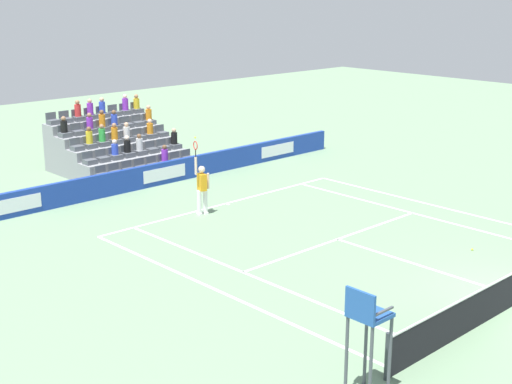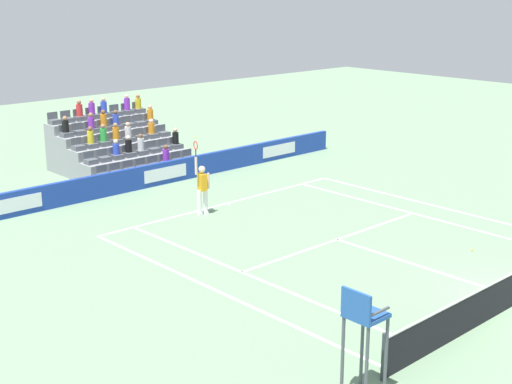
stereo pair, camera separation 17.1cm
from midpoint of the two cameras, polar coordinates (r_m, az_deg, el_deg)
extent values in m
cube|color=white|center=(27.46, -2.17, -0.90)|extent=(10.97, 0.10, 0.01)
cube|color=white|center=(23.77, 6.53, -3.68)|extent=(8.23, 0.10, 0.01)
cube|color=white|center=(21.97, 12.89, -5.65)|extent=(0.10, 6.40, 0.01)
cube|color=white|center=(20.69, -0.02, -6.60)|extent=(0.10, 11.89, 0.01)
cube|color=white|center=(26.64, 13.07, -1.84)|extent=(0.10, 11.89, 0.01)
cube|color=white|center=(19.85, -2.95, -7.61)|extent=(0.10, 11.89, 0.01)
cube|color=white|center=(27.75, 14.67, -1.24)|extent=(0.10, 11.89, 0.01)
cube|color=white|center=(27.39, -2.03, -0.94)|extent=(0.10, 0.20, 0.01)
cube|color=#193899|center=(30.30, -7.00, 1.49)|extent=(19.62, 0.20, 0.92)
cube|color=white|center=(34.34, 1.97, 3.30)|extent=(2.09, 0.01, 0.52)
cube|color=white|center=(30.21, -6.88, 1.45)|extent=(2.09, 0.01, 0.52)
cube|color=white|center=(27.05, -18.11, -0.95)|extent=(2.09, 0.01, 0.52)
cylinder|color=#33383D|center=(15.64, 10.20, -12.51)|extent=(0.10, 0.10, 1.07)
cylinder|color=white|center=(26.15, -3.76, -0.76)|extent=(0.16, 0.16, 0.90)
cylinder|color=white|center=(26.05, -4.23, -0.84)|extent=(0.16, 0.16, 0.90)
cube|color=white|center=(26.27, -3.74, -1.62)|extent=(0.17, 0.28, 0.08)
cube|color=white|center=(26.17, -4.21, -1.70)|extent=(0.17, 0.28, 0.08)
cube|color=orange|center=(25.90, -4.02, 0.79)|extent=(0.29, 0.40, 0.60)
sphere|color=beige|center=(25.78, -4.04, 1.78)|extent=(0.24, 0.24, 0.24)
cylinder|color=beige|center=(25.65, -4.49, 2.04)|extent=(0.09, 0.09, 0.62)
cylinder|color=beige|center=(25.94, -3.54, 0.87)|extent=(0.09, 0.09, 0.56)
cylinder|color=black|center=(25.55, -4.51, 3.02)|extent=(0.04, 0.04, 0.28)
torus|color=red|center=(25.49, -4.53, 3.64)|extent=(0.10, 0.31, 0.31)
sphere|color=#D1E533|center=(25.43, -4.54, 4.25)|extent=(0.07, 0.07, 0.07)
cylinder|color=#474C54|center=(15.28, 8.57, -11.78)|extent=(0.07, 0.07, 1.71)
cylinder|color=#474C54|center=(14.96, 10.40, -12.51)|extent=(0.07, 0.07, 1.71)
cylinder|color=#474C54|center=(14.86, 7.08, -12.56)|extent=(0.07, 0.07, 1.71)
cylinder|color=#474C54|center=(14.54, 8.93, -13.33)|extent=(0.07, 0.07, 1.71)
cube|color=#23519E|center=(14.51, 8.89, -9.42)|extent=(0.70, 0.70, 0.08)
cube|color=#23519E|center=(14.15, 8.13, -8.66)|extent=(0.06, 0.70, 0.55)
cube|color=#474C54|center=(14.61, 7.93, -8.41)|extent=(0.56, 0.05, 0.04)
cube|color=#474C54|center=(14.26, 9.94, -9.14)|extent=(0.56, 0.05, 0.04)
cube|color=gray|center=(31.21, -8.15, 1.39)|extent=(4.96, 0.95, 0.42)
cube|color=#545960|center=(32.38, -5.02, 2.58)|extent=(0.48, 0.44, 0.20)
cube|color=#545960|center=(32.48, -5.25, 3.07)|extent=(0.48, 0.04, 0.30)
cube|color=#545960|center=(32.02, -5.90, 2.41)|extent=(0.48, 0.44, 0.20)
cube|color=#545960|center=(32.12, -6.12, 2.90)|extent=(0.48, 0.04, 0.30)
cube|color=#545960|center=(31.66, -6.79, 2.23)|extent=(0.48, 0.44, 0.20)
cube|color=#545960|center=(31.76, -7.02, 2.73)|extent=(0.48, 0.04, 0.30)
cube|color=#545960|center=(31.31, -7.70, 2.04)|extent=(0.48, 0.44, 0.20)
cube|color=#545960|center=(31.41, -7.93, 2.55)|extent=(0.48, 0.04, 0.30)
cube|color=#545960|center=(30.97, -8.64, 1.85)|extent=(0.48, 0.44, 0.20)
cube|color=#545960|center=(31.07, -8.87, 2.36)|extent=(0.48, 0.04, 0.30)
cube|color=#545960|center=(30.64, -9.59, 1.66)|extent=(0.48, 0.44, 0.20)
cube|color=#545960|center=(30.74, -9.82, 2.17)|extent=(0.48, 0.04, 0.30)
cube|color=#545960|center=(30.31, -10.57, 1.46)|extent=(0.48, 0.44, 0.20)
cube|color=#545960|center=(30.42, -10.80, 1.98)|extent=(0.48, 0.04, 0.30)
cube|color=#545960|center=(30.00, -11.56, 1.25)|extent=(0.48, 0.44, 0.20)
cube|color=#545960|center=(30.10, -11.79, 1.78)|extent=(0.48, 0.04, 0.30)
cube|color=gray|center=(31.93, -9.14, 2.07)|extent=(4.96, 0.95, 0.84)
cube|color=#545960|center=(33.03, -6.06, 3.56)|extent=(0.48, 0.44, 0.20)
cube|color=#545960|center=(33.13, -6.28, 4.04)|extent=(0.48, 0.04, 0.30)
cube|color=#545960|center=(32.67, -6.93, 3.40)|extent=(0.48, 0.44, 0.20)
cube|color=#545960|center=(32.78, -7.15, 3.88)|extent=(0.48, 0.04, 0.30)
cube|color=#545960|center=(32.32, -7.81, 3.23)|extent=(0.48, 0.44, 0.20)
cube|color=#545960|center=(32.43, -8.03, 3.72)|extent=(0.48, 0.04, 0.30)
cube|color=#545960|center=(31.98, -8.72, 3.06)|extent=(0.48, 0.44, 0.20)
cube|color=#545960|center=(32.09, -8.94, 3.55)|extent=(0.48, 0.04, 0.30)
cube|color=#545960|center=(31.64, -9.65, 2.89)|extent=(0.48, 0.44, 0.20)
cube|color=#545960|center=(31.75, -9.87, 3.38)|extent=(0.48, 0.04, 0.30)
cube|color=#545960|center=(31.32, -10.59, 2.71)|extent=(0.48, 0.44, 0.20)
cube|color=#545960|center=(31.43, -10.81, 3.21)|extent=(0.48, 0.04, 0.30)
cube|color=#545960|center=(31.00, -11.56, 2.52)|extent=(0.48, 0.44, 0.20)
cube|color=#545960|center=(31.11, -11.77, 3.03)|extent=(0.48, 0.04, 0.30)
cube|color=#545960|center=(30.69, -12.54, 2.33)|extent=(0.48, 0.44, 0.20)
cube|color=#545960|center=(30.81, -12.76, 2.85)|extent=(0.48, 0.04, 0.30)
cube|color=gray|center=(32.65, -10.09, 2.71)|extent=(4.96, 0.95, 1.26)
cube|color=#545960|center=(33.69, -7.05, 4.50)|extent=(0.48, 0.44, 0.20)
cube|color=#545960|center=(33.81, -7.27, 4.97)|extent=(0.48, 0.04, 0.30)
cube|color=#545960|center=(33.34, -7.92, 4.35)|extent=(0.48, 0.44, 0.20)
cube|color=#545960|center=(33.46, -8.13, 4.82)|extent=(0.48, 0.04, 0.30)
cube|color=#545960|center=(33.00, -8.80, 4.20)|extent=(0.48, 0.44, 0.20)
cube|color=#545960|center=(33.11, -9.01, 4.67)|extent=(0.48, 0.04, 0.30)
cube|color=#545960|center=(32.66, -9.70, 4.04)|extent=(0.48, 0.44, 0.20)
cube|color=#545960|center=(32.78, -9.91, 4.52)|extent=(0.48, 0.04, 0.30)
cube|color=#545960|center=(32.34, -10.61, 3.88)|extent=(0.48, 0.44, 0.20)
cube|color=#545960|center=(32.45, -10.83, 4.36)|extent=(0.48, 0.04, 0.30)
cube|color=#545960|center=(32.02, -11.55, 3.71)|extent=(0.48, 0.44, 0.20)
cube|color=#545960|center=(32.14, -11.76, 4.20)|extent=(0.48, 0.04, 0.30)
cube|color=#545960|center=(31.71, -12.50, 3.54)|extent=(0.48, 0.44, 0.20)
cube|color=#545960|center=(31.83, -12.71, 4.03)|extent=(0.48, 0.04, 0.30)
cube|color=#545960|center=(31.41, -13.47, 3.36)|extent=(0.48, 0.44, 0.20)
cube|color=#545960|center=(31.53, -13.68, 3.86)|extent=(0.48, 0.04, 0.30)
cube|color=gray|center=(33.39, -11.00, 3.32)|extent=(4.96, 0.95, 1.68)
cube|color=#545960|center=(34.38, -8.01, 5.41)|extent=(0.48, 0.44, 0.20)
cube|color=#545960|center=(34.50, -8.22, 5.86)|extent=(0.48, 0.04, 0.30)
cube|color=#545960|center=(34.03, -8.87, 5.27)|extent=(0.48, 0.44, 0.20)
cube|color=#545960|center=(34.15, -9.08, 5.72)|extent=(0.48, 0.04, 0.30)
cube|color=#545960|center=(33.70, -9.74, 5.12)|extent=(0.48, 0.44, 0.20)
cube|color=#545960|center=(33.82, -9.95, 5.58)|extent=(0.48, 0.04, 0.30)
cube|color=#545960|center=(33.37, -10.63, 4.98)|extent=(0.48, 0.44, 0.20)
cube|color=#545960|center=(33.49, -10.84, 5.44)|extent=(0.48, 0.04, 0.30)
cube|color=#545960|center=(33.05, -11.54, 4.83)|extent=(0.48, 0.44, 0.20)
cube|color=#545960|center=(33.17, -11.75, 5.29)|extent=(0.48, 0.04, 0.30)
cube|color=#545960|center=(32.74, -12.46, 4.67)|extent=(0.48, 0.44, 0.20)
cube|color=#545960|center=(32.86, -12.67, 5.14)|extent=(0.48, 0.04, 0.30)
cube|color=#545960|center=(32.44, -13.41, 4.51)|extent=(0.48, 0.44, 0.20)
cube|color=#545960|center=(32.56, -13.61, 4.99)|extent=(0.48, 0.04, 0.30)
cube|color=#545960|center=(32.14, -14.36, 4.35)|extent=(0.48, 0.44, 0.20)
cube|color=#545960|center=(32.27, -14.57, 4.83)|extent=(0.48, 0.04, 0.30)
cube|color=gray|center=(34.15, -11.87, 3.90)|extent=(4.96, 0.95, 2.10)
cube|color=#545960|center=(35.08, -8.94, 6.27)|extent=(0.48, 0.44, 0.20)
cube|color=#545960|center=(35.20, -9.14, 6.71)|extent=(0.48, 0.04, 0.30)
cube|color=#545960|center=(34.74, -9.79, 6.14)|extent=(0.48, 0.44, 0.20)
cube|color=#545960|center=(34.87, -9.99, 6.59)|extent=(0.48, 0.04, 0.30)
cube|color=#545960|center=(34.41, -10.65, 6.01)|extent=(0.48, 0.44, 0.20)
cube|color=#545960|center=(34.54, -10.85, 6.46)|extent=(0.48, 0.04, 0.30)
cube|color=#545960|center=(34.09, -11.53, 5.87)|extent=(0.48, 0.44, 0.20)
cube|color=#545960|center=(34.22, -11.73, 6.32)|extent=(0.48, 0.04, 0.30)
cube|color=#545960|center=(33.78, -12.43, 5.73)|extent=(0.48, 0.44, 0.20)
cube|color=#545960|center=(33.91, -12.63, 6.19)|extent=(0.48, 0.04, 0.30)
cube|color=#545960|center=(33.48, -13.34, 5.59)|extent=(0.48, 0.44, 0.20)
cube|color=#545960|center=(33.61, -13.54, 6.05)|extent=(0.48, 0.04, 0.30)
cube|color=#545960|center=(33.18, -14.27, 5.44)|extent=(0.48, 0.44, 0.20)
cube|color=#545960|center=(33.31, -14.47, 5.90)|extent=(0.48, 0.04, 0.30)
cube|color=#545960|center=(32.89, -15.22, 5.29)|extent=(0.48, 0.44, 0.20)
cube|color=#545960|center=(33.03, -15.41, 5.75)|extent=(0.48, 0.04, 0.30)
cylinder|color=white|center=(32.64, -9.77, 4.63)|extent=(0.28, 0.28, 0.47)
sphere|color=#D3A884|center=(32.58, -9.80, 5.20)|extent=(0.20, 0.20, 0.20)
cylinder|color=purple|center=(33.76, -12.51, 6.34)|extent=(0.28, 0.28, 0.52)
sphere|color=#D3A884|center=(33.71, -12.55, 6.94)|extent=(0.20, 0.20, 0.20)
cylinder|color=black|center=(32.12, -14.45, 4.96)|extent=(0.28, 0.28, 0.49)
sphere|color=#9E7251|center=(32.06, -14.49, 5.57)|extent=(0.20, 0.20, 0.20)
cylinder|color=purple|center=(31.62, -6.86, 2.87)|extent=(0.28, 0.28, 0.51)
sphere|color=brown|center=(31.54, -6.89, 3.50)|extent=(0.20, 0.20, 0.20)
cylinder|color=yellow|center=(35.07, -9.01, 6.82)|extent=(0.28, 0.28, 0.47)
sphere|color=#9E7251|center=(35.02, -9.03, 7.37)|extent=(0.20, 0.20, 0.20)
cylinder|color=red|center=(33.46, -13.43, 6.20)|extent=(0.28, 0.28, 0.52)
sphere|color=#9E7251|center=(33.40, -13.46, 6.81)|extent=(0.20, 0.20, 0.20)
cylinder|color=blue|center=(31.29, -10.67, 3.30)|extent=(0.28, 0.28, 0.44)
sphere|color=beige|center=(31.22, -10.70, 3.87)|extent=(0.20, 0.20, 0.20)
cylinder|color=orange|center=(33.03, -11.62, 5.48)|extent=(0.28, 0.28, 0.55)
sphere|color=brown|center=(32.96, -11.66, 6.12)|extent=(0.20, 0.20, 0.20)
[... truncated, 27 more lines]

